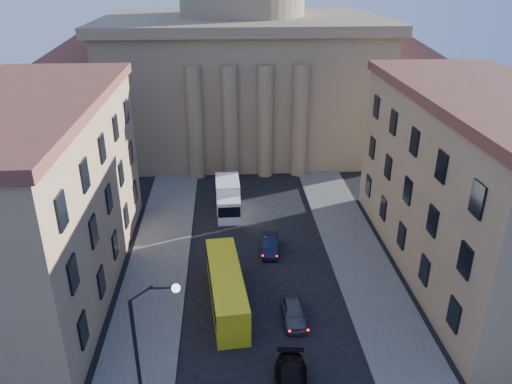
# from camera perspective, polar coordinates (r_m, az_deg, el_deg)

# --- Properties ---
(sidewalk_left) EXTENTS (5.00, 60.00, 0.15)m
(sidewalk_left) POSITION_cam_1_polar(r_m,az_deg,el_deg) (38.50, -12.05, -12.59)
(sidewalk_left) COLOR #504D49
(sidewalk_left) RESTS_ON ground
(sidewalk_right) EXTENTS (5.00, 60.00, 0.15)m
(sidewalk_right) POSITION_cam_1_polar(r_m,az_deg,el_deg) (39.63, 13.58, -11.56)
(sidewalk_right) COLOR #504D49
(sidewalk_right) RESTS_ON ground
(church) EXTENTS (68.02, 28.76, 36.60)m
(church) POSITION_cam_1_polar(r_m,az_deg,el_deg) (68.79, -1.52, 15.27)
(church) COLOR #7E6C4D
(church) RESTS_ON ground
(building_left) EXTENTS (11.60, 26.60, 14.70)m
(building_left) POSITION_cam_1_polar(r_m,az_deg,el_deg) (40.39, -24.24, -0.39)
(building_left) COLOR tan
(building_left) RESTS_ON ground
(building_right) EXTENTS (11.60, 26.60, 14.70)m
(building_right) POSITION_cam_1_polar(r_m,az_deg,el_deg) (42.51, 24.08, 0.85)
(building_right) COLOR tan
(building_right) RESTS_ON ground
(street_lamp) EXTENTS (2.62, 0.44, 8.83)m
(street_lamp) POSITION_cam_1_polar(r_m,az_deg,el_deg) (27.34, -12.51, -16.49)
(street_lamp) COLOR black
(street_lamp) RESTS_ON ground
(car_right_far) EXTENTS (1.64, 3.97, 1.35)m
(car_right_far) POSITION_cam_1_polar(r_m,az_deg,el_deg) (36.29, 4.31, -13.46)
(car_right_far) COLOR #47474C
(car_right_far) RESTS_ON ground
(car_right_distant) EXTENTS (1.80, 4.05, 1.29)m
(car_right_distant) POSITION_cam_1_polar(r_m,az_deg,el_deg) (43.88, 1.65, -6.05)
(car_right_distant) COLOR black
(car_right_distant) RESTS_ON ground
(city_bus) EXTENTS (3.16, 10.00, 2.77)m
(city_bus) POSITION_cam_1_polar(r_m,az_deg,el_deg) (37.24, -3.42, -10.74)
(city_bus) COLOR gold
(city_bus) RESTS_ON ground
(box_truck) EXTENTS (2.45, 5.93, 3.23)m
(box_truck) POSITION_cam_1_polar(r_m,az_deg,el_deg) (50.27, -3.21, -0.74)
(box_truck) COLOR white
(box_truck) RESTS_ON ground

